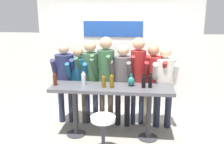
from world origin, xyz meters
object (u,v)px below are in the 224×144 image
(person_rightmost, at_px, (164,79))
(wine_bottle_2, at_px, (83,78))
(person_far_left, at_px, (65,74))
(person_center_right, at_px, (123,77))
(wine_bottle_5, at_px, (55,79))
(tasting_table, at_px, (111,95))
(wine_bottle_3, at_px, (104,81))
(person_right, at_px, (138,71))
(wine_bottle_4, at_px, (144,81))
(decorative_vase, at_px, (131,81))
(bar_stool, at_px, (103,129))
(wine_bottle_0, at_px, (150,81))
(person_left, at_px, (79,77))
(wine_bottle_1, at_px, (112,80))
(person_center_left, at_px, (91,73))
(person_far_right, at_px, (152,77))
(person_center, at_px, (106,71))

(person_rightmost, distance_m, wine_bottle_2, 1.57)
(person_far_left, bearing_deg, person_center_right, -11.40)
(person_center_right, height_order, wine_bottle_5, person_center_right)
(tasting_table, bearing_deg, person_far_left, 152.40)
(person_rightmost, xyz_separation_m, wine_bottle_3, (-1.11, -0.55, 0.09))
(person_far_left, bearing_deg, person_right, -7.44)
(wine_bottle_4, distance_m, decorative_vase, 0.24)
(person_center_right, bearing_deg, tasting_table, -102.06)
(bar_stool, bearing_deg, wine_bottle_4, 42.79)
(person_center_right, bearing_deg, wine_bottle_0, -33.76)
(person_center_right, bearing_deg, person_left, -175.12)
(person_far_left, xyz_separation_m, wine_bottle_2, (0.49, -0.46, 0.07))
(tasting_table, bearing_deg, wine_bottle_0, 1.53)
(tasting_table, distance_m, wine_bottle_4, 0.64)
(wine_bottle_1, relative_size, decorative_vase, 1.33)
(wine_bottle_2, xyz_separation_m, decorative_vase, (0.88, 0.01, -0.04))
(wine_bottle_3, xyz_separation_m, decorative_vase, (0.48, 0.14, -0.03))
(person_rightmost, relative_size, wine_bottle_2, 6.11)
(person_right, distance_m, decorative_vase, 0.50)
(tasting_table, xyz_separation_m, wine_bottle_5, (-1.04, -0.03, 0.29))
(bar_stool, distance_m, person_left, 1.40)
(person_left, bearing_deg, person_center_right, -6.91)
(person_center_left, height_order, wine_bottle_5, person_center_left)
(person_far_right, xyz_separation_m, wine_bottle_4, (-0.19, -0.55, 0.07))
(person_far_left, height_order, person_far_right, person_far_left)
(person_center, xyz_separation_m, wine_bottle_5, (-0.87, -0.53, -0.04))
(wine_bottle_0, bearing_deg, bar_stool, -141.25)
(tasting_table, bearing_deg, person_far_right, 36.10)
(tasting_table, distance_m, decorative_vase, 0.44)
(wine_bottle_1, bearing_deg, person_right, 54.07)
(person_rightmost, xyz_separation_m, wine_bottle_5, (-2.02, -0.52, 0.10))
(bar_stool, distance_m, wine_bottle_1, 0.86)
(tasting_table, distance_m, person_left, 0.91)
(person_center_right, height_order, wine_bottle_4, person_center_right)
(person_far_right, height_order, wine_bottle_2, person_far_right)
(bar_stool, distance_m, wine_bottle_3, 0.86)
(person_far_left, relative_size, wine_bottle_0, 6.09)
(person_center, xyz_separation_m, wine_bottle_4, (0.74, -0.50, -0.04))
(person_left, height_order, person_center, person_center)
(person_far_left, bearing_deg, tasting_table, -36.36)
(person_center_right, bearing_deg, person_right, 24.37)
(tasting_table, xyz_separation_m, person_left, (-0.72, 0.52, 0.17))
(person_rightmost, bearing_deg, person_center_right, -177.02)
(bar_stool, relative_size, person_rightmost, 0.40)
(wine_bottle_0, relative_size, decorative_vase, 1.26)
(wine_bottle_3, relative_size, wine_bottle_4, 0.96)
(person_center, height_order, wine_bottle_2, person_center)
(person_left, bearing_deg, person_center_left, -5.53)
(person_right, relative_size, wine_bottle_1, 6.20)
(person_center_right, distance_m, person_rightmost, 0.81)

